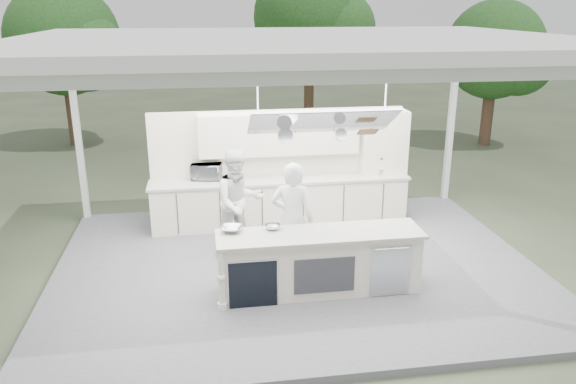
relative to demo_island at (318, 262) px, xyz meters
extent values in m
plane|color=#46553B|center=(-0.18, 0.91, -0.60)|extent=(90.00, 90.00, 0.00)
cube|color=slate|center=(-0.18, 0.91, -0.54)|extent=(8.00, 6.00, 0.12)
cube|color=white|center=(3.72, 3.81, 1.25)|extent=(0.12, 0.12, 3.70)
cube|color=white|center=(-4.08, 3.81, 1.25)|extent=(0.12, 0.12, 3.70)
cube|color=white|center=(-0.18, 0.91, 3.18)|extent=(8.20, 6.20, 0.16)
cube|color=white|center=(-0.18, -1.99, 3.02)|extent=(8.00, 0.12, 0.16)
cube|color=white|center=(-0.18, 3.81, 3.02)|extent=(8.00, 0.12, 0.16)
cube|color=white|center=(-4.08, 0.91, 3.02)|extent=(0.12, 6.00, 0.16)
cube|color=white|center=(3.72, 0.91, 3.02)|extent=(0.12, 6.00, 0.16)
cube|color=white|center=(0.02, 0.01, 2.15)|extent=(2.00, 0.71, 0.43)
cube|color=white|center=(0.02, 0.01, 2.15)|extent=(2.06, 0.76, 0.46)
cylinder|color=white|center=(-0.88, 0.01, 2.63)|extent=(0.02, 0.02, 0.95)
cylinder|color=white|center=(0.92, 0.01, 2.63)|extent=(0.02, 0.02, 0.95)
cylinder|color=silver|center=(-0.48, 0.16, 1.93)|extent=(0.22, 0.14, 0.21)
cylinder|color=silver|center=(0.32, 0.11, 1.93)|extent=(0.18, 0.12, 0.18)
cube|color=#945C3B|center=(0.72, 0.13, 1.95)|extent=(0.28, 0.18, 0.12)
cube|color=white|center=(0.02, 0.01, -0.03)|extent=(3.00, 0.70, 0.90)
cube|color=beige|center=(0.02, 0.01, 0.45)|extent=(3.10, 0.78, 0.05)
cylinder|color=white|center=(-1.48, -0.34, -0.02)|extent=(0.11, 0.11, 0.92)
cube|color=black|center=(-1.03, -0.34, -0.12)|extent=(0.70, 0.04, 0.72)
cube|color=silver|center=(-1.03, -0.35, -0.12)|extent=(0.74, 0.03, 0.72)
cube|color=#35353B|center=(0.02, -0.35, -0.06)|extent=(0.90, 0.02, 0.55)
cube|color=silver|center=(1.02, -0.35, -0.06)|extent=(0.62, 0.02, 0.78)
cube|color=white|center=(-0.18, 2.81, -0.03)|extent=(5.00, 0.65, 0.90)
cube|color=beige|center=(-0.18, 2.81, 0.45)|extent=(5.08, 0.72, 0.05)
cube|color=white|center=(-0.18, 3.11, 0.65)|extent=(5.00, 0.10, 2.25)
cube|color=white|center=(-0.18, 2.98, 1.32)|extent=(3.10, 0.38, 0.80)
cube|color=white|center=(1.92, 2.93, 1.07)|extent=(0.90, 0.45, 1.30)
cube|color=#945C3B|center=(1.92, 2.93, 1.07)|extent=(0.84, 0.40, 0.03)
cylinder|color=silver|center=(1.82, 2.79, 0.53)|extent=(0.20, 0.20, 0.12)
cylinder|color=black|center=(1.82, 2.79, 0.69)|extent=(0.17, 0.17, 0.20)
cylinder|color=black|center=(2.17, 2.79, 0.52)|extent=(0.16, 0.16, 0.10)
cone|color=black|center=(2.17, 2.79, 0.69)|extent=(0.14, 0.14, 0.24)
cylinder|color=#4F3827|center=(-5.68, 10.91, 0.45)|extent=(0.36, 0.36, 2.10)
sphere|color=#376525|center=(-5.68, 10.91, 2.69)|extent=(3.40, 3.40, 3.40)
sphere|color=#376525|center=(-5.00, 10.40, 2.35)|extent=(2.38, 2.38, 2.38)
cylinder|color=#4F3827|center=(2.32, 12.91, 0.63)|extent=(0.36, 0.36, 2.45)
sphere|color=#376525|center=(2.32, 12.91, 3.25)|extent=(4.00, 4.00, 4.00)
sphere|color=#376525|center=(3.12, 12.31, 2.85)|extent=(2.80, 2.80, 2.80)
cylinder|color=#4F3827|center=(7.32, 8.91, 0.37)|extent=(0.36, 0.36, 1.92)
sphere|color=#376525|center=(7.32, 8.91, 2.38)|extent=(3.00, 3.00, 3.00)
sphere|color=#376525|center=(7.92, 8.46, 2.08)|extent=(2.10, 2.10, 2.10)
imported|color=white|center=(-0.29, 0.64, 0.46)|extent=(0.79, 0.64, 1.88)
imported|color=silver|center=(-1.08, 1.59, 0.46)|extent=(1.08, 0.96, 1.87)
imported|color=#B8B9BF|center=(-1.60, 2.99, 0.63)|extent=(0.64, 0.49, 0.32)
imported|color=#ADAEB3|center=(-1.28, 0.26, 0.51)|extent=(0.39, 0.39, 0.08)
imported|color=silver|center=(-0.66, 0.26, 0.51)|extent=(0.25, 0.25, 0.08)
camera|label=1|loc=(-1.64, -7.55, 3.71)|focal=35.00mm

